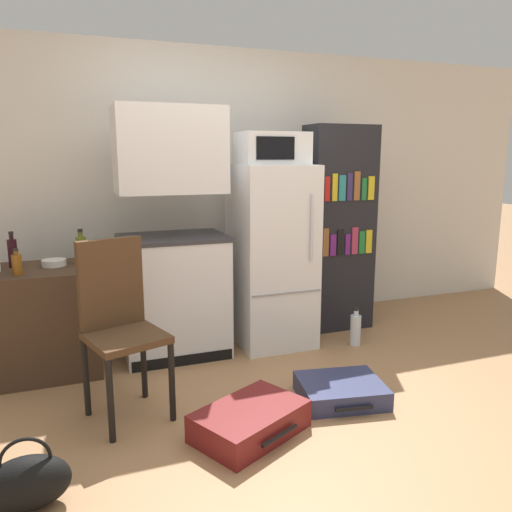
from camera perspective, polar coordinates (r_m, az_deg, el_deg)
name	(u,v)px	position (r m, az deg, el deg)	size (l,w,h in m)	color
ground_plane	(301,425)	(3.01, 5.20, -18.66)	(24.00, 24.00, 0.00)	#A3754C
wall_back	(229,189)	(4.55, -3.16, 7.63)	(6.40, 0.10, 2.42)	silver
side_table	(36,321)	(3.82, -23.88, -6.82)	(0.83, 0.60, 0.75)	#422D1E
kitchen_hutch	(172,245)	(3.78, -9.53, 1.29)	(0.79, 0.57, 1.85)	white
refrigerator	(272,256)	(4.00, 1.78, 0.04)	(0.58, 0.65, 1.44)	white
microwave	(272,148)	(3.92, 1.86, 12.18)	(0.52, 0.36, 0.24)	silver
bookshelf	(338,229)	(4.40, 9.38, 3.06)	(0.58, 0.33, 1.76)	black
bottle_amber_beer	(17,264)	(3.56, -25.65, -0.83)	(0.06, 0.06, 0.17)	brown
bottle_wine_dark	(13,252)	(3.81, -26.05, 0.37)	(0.06, 0.06, 0.25)	black
bottle_olive_oil	(81,250)	(3.71, -19.33, 0.67)	(0.07, 0.07, 0.25)	#566619
bowl	(54,263)	(3.76, -22.08, -0.72)	(0.16, 0.16, 0.05)	silver
chair	(118,314)	(3.00, -15.46, -6.39)	(0.50, 0.50, 1.04)	black
suitcase_large_flat	(341,391)	(3.28, 9.67, -14.92)	(0.58, 0.51, 0.12)	navy
suitcase_small_flat	(250,421)	(2.87, -0.68, -18.34)	(0.71, 0.62, 0.16)	maroon
handbag	(28,482)	(2.55, -24.65, -22.44)	(0.36, 0.20, 0.33)	black
water_bottle_front	(355,329)	(4.14, 11.30, -8.19)	(0.09, 0.09, 0.32)	silver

